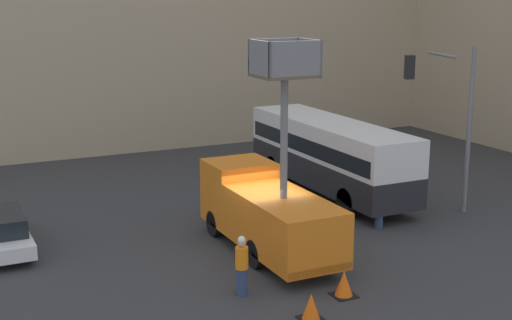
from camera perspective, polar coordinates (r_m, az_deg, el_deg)
The scene contains 8 objects.
ground_plane at distance 24.52m, azimuth 0.64°, elevation -7.39°, with size 120.00×120.00×0.00m, color #333335.
utility_truck at distance 24.13m, azimuth 0.88°, elevation -3.92°, with size 2.27×6.88×7.24m.
city_bus at distance 31.24m, azimuth 5.93°, elevation 0.70°, with size 2.54×10.20×3.22m.
traffic_light_pole at distance 28.78m, azimuth 15.23°, elevation 4.27°, with size 2.77×2.52×6.63m.
road_worker_near_truck at distance 20.88m, azimuth -1.15°, elevation -8.47°, with size 0.38×0.38×1.82m.
road_worker_directing at distance 27.10m, azimuth 9.84°, elevation -3.55°, with size 0.38×0.38×1.81m.
traffic_cone_mid_road at distance 19.70m, azimuth 4.43°, elevation -11.67°, with size 0.65×0.65×0.74m.
traffic_cone_far_side at distance 21.19m, azimuth 7.05°, elevation -9.83°, with size 0.68×0.68×0.78m.
Camera 1 is at (-10.22, -20.56, 8.61)m, focal length 50.00 mm.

